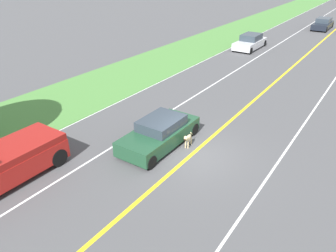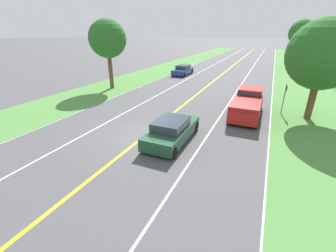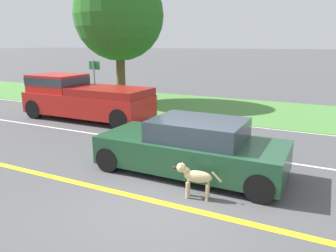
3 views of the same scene
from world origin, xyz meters
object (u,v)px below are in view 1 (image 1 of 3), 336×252
object	(u,v)px
ego_car	(160,133)
dog	(188,138)
car_trailing_mid	(323,24)
car_trailing_near	(250,42)

from	to	relation	value
ego_car	dog	distance (m)	1.37
ego_car	car_trailing_mid	xyz separation A→B (m)	(-0.25, -35.17, -0.00)
dog	car_trailing_near	xyz separation A→B (m)	(4.80, -19.87, 0.18)
ego_car	car_trailing_near	size ratio (longest dim) A/B	0.97
ego_car	car_trailing_mid	world-z (taller)	car_trailing_mid
car_trailing_near	dog	bearing A→B (deg)	103.58
ego_car	car_trailing_mid	bearing A→B (deg)	-90.41
dog	car_trailing_mid	size ratio (longest dim) A/B	0.21
ego_car	car_trailing_near	bearing A→B (deg)	-80.11
car_trailing_near	car_trailing_mid	size ratio (longest dim) A/B	0.97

